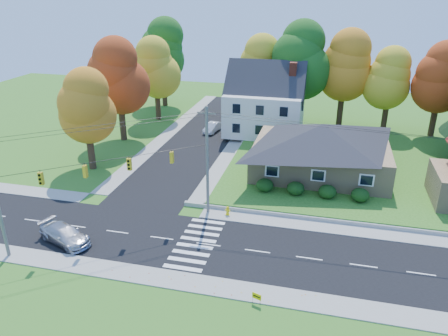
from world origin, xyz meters
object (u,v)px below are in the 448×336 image
(white_car, at_px, (212,127))
(fire_hydrant, at_px, (228,211))
(silver_sedan, at_px, (65,235))
(ranch_house, at_px, (321,148))

(white_car, xyz_separation_m, fire_hydrant, (7.65, -22.87, -0.24))
(silver_sedan, distance_m, fire_hydrant, 13.92)
(ranch_house, bearing_deg, white_car, 142.04)
(ranch_house, height_order, fire_hydrant, ranch_house)
(white_car, bearing_deg, fire_hydrant, -62.98)
(silver_sedan, bearing_deg, fire_hydrant, -35.75)
(ranch_house, distance_m, white_car, 19.53)
(ranch_house, relative_size, fire_hydrant, 16.05)
(ranch_house, bearing_deg, silver_sedan, -136.36)
(silver_sedan, distance_m, white_car, 30.63)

